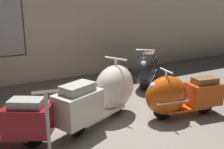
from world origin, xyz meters
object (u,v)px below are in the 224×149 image
info_stanchion (49,136)px  scooter_3 (146,69)px  scooter_2 (178,96)px  scooter_1 (105,93)px

info_stanchion → scooter_3: bearing=34.2°
scooter_2 → info_stanchion: size_ratio=1.45×
scooter_2 → scooter_1: bearing=-13.9°
scooter_1 → info_stanchion: (-1.29, -0.91, -0.05)m
scooter_2 → info_stanchion: bearing=18.9°
scooter_1 → scooter_3: bearing=10.7°
scooter_3 → info_stanchion: info_stanchion is taller
info_stanchion → scooter_2: bearing=7.4°
scooter_2 → info_stanchion: info_stanchion is taller
scooter_2 → scooter_3: (0.66, 1.83, 0.04)m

